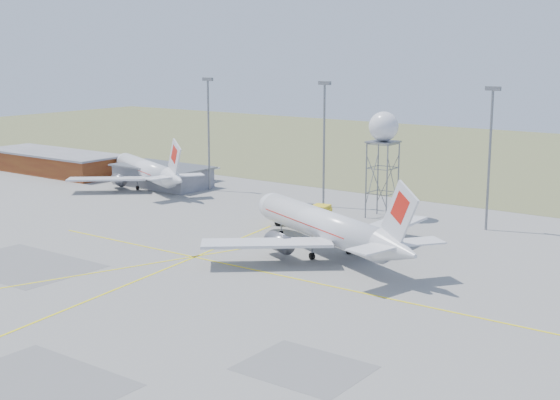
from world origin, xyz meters
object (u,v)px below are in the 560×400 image
Objects in this scene: airliner_main at (325,226)px; radar_tower at (383,159)px; fire_truck at (303,215)px; airliner_far at (147,171)px.

radar_tower reaches higher than airliner_main.
radar_tower is 1.82× the size of fire_truck.
radar_tower is (-4.95, 23.47, 5.54)m from airliner_main.
fire_truck is (-11.15, 11.16, -1.97)m from airliner_main.
fire_truck is at bearing -20.45° from airliner_main.
airliner_far is 48.28m from radar_tower.
fire_truck is at bearing -116.76° from radar_tower.
radar_tower is at bearing 53.69° from fire_truck.
airliner_main is at bearing -78.10° from radar_tower.
airliner_main is 1.11× the size of airliner_far.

